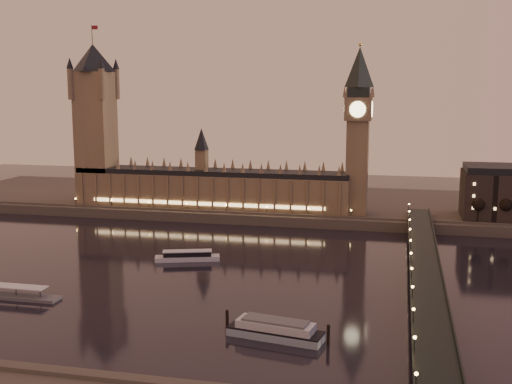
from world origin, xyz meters
TOP-DOWN VIEW (x-y plane):
  - ground at (0.00, 0.00)m, footprint 700.00×700.00m
  - far_embankment at (30.00, 165.00)m, footprint 560.00×130.00m
  - palace_of_westminster at (-40.12, 120.99)m, footprint 180.00×26.62m
  - victoria_tower at (-120.00, 121.00)m, footprint 31.68×31.68m
  - big_ben at (53.99, 120.99)m, footprint 17.68×17.68m
  - westminster_bridge at (91.61, 0.00)m, footprint 13.20×260.00m
  - bare_tree_0 at (124.21, 109.00)m, footprint 6.84×6.84m
  - bare_tree_1 at (138.84, 109.00)m, footprint 6.84×6.84m
  - cruise_boat_a at (-20.18, 15.01)m, footprint 31.95×16.24m
  - moored_barge at (40.97, -71.90)m, footprint 37.32×14.57m
  - pontoon_pier at (-73.58, -54.28)m, footprint 45.21×7.53m

SIDE VIEW (x-z plane):
  - ground at x=0.00m, z-range 0.00..0.00m
  - pontoon_pier at x=-73.58m, z-range -4.73..7.33m
  - cruise_boat_a at x=-20.18m, z-range -0.30..4.72m
  - moored_barge at x=40.97m, z-range -0.54..6.40m
  - far_embankment at x=30.00m, z-range 0.00..6.00m
  - westminster_bridge at x=91.61m, z-range -2.13..13.17m
  - bare_tree_0 at x=124.21m, z-range 9.45..23.36m
  - bare_tree_1 at x=138.84m, z-range 9.45..23.36m
  - palace_of_westminster at x=-40.12m, z-range -4.29..47.71m
  - big_ben at x=53.99m, z-range 11.95..115.95m
  - victoria_tower at x=-120.00m, z-range 6.79..124.79m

